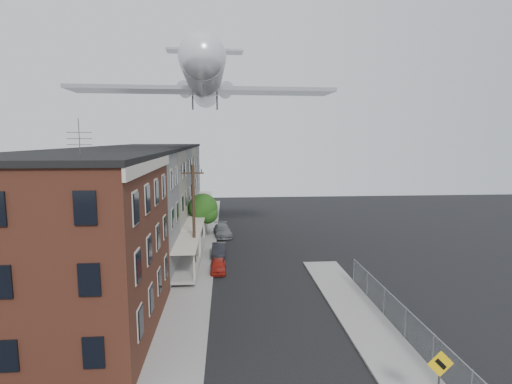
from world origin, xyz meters
The scene contains 18 objects.
sidewalk_left centered at (-5.50, 24.00, 0.06)m, with size 3.00×62.00×0.12m, color gray.
sidewalk_right centered at (5.50, 6.00, 0.06)m, with size 3.00×26.00×0.12m, color gray.
curb_left centered at (-4.05, 24.00, 0.07)m, with size 0.15×62.00×0.14m, color gray.
curb_right centered at (4.05, 6.00, 0.07)m, with size 0.15×26.00×0.14m, color gray.
corner_building centered at (-12.00, 7.00, 5.16)m, with size 10.31×12.30×12.15m.
row_house_a centered at (-11.96, 16.50, 5.13)m, with size 11.98×7.00×10.30m.
row_house_b centered at (-11.96, 23.50, 5.13)m, with size 11.98×7.00×10.30m.
row_house_c centered at (-11.96, 30.50, 5.13)m, with size 11.98×7.00×10.30m.
row_house_d centered at (-11.96, 37.50, 5.13)m, with size 11.98×7.00×10.30m.
row_house_e centered at (-11.96, 44.50, 5.13)m, with size 11.98×7.00×10.30m.
chainlink_fence centered at (7.00, 5.00, 1.00)m, with size 0.06×18.06×1.90m.
warning_sign centered at (5.60, -1.03, 1.88)m, with size 1.10×0.11×2.80m.
utility_pole centered at (-5.60, 18.00, 4.67)m, with size 1.80×0.26×9.00m.
street_tree centered at (-5.27, 27.92, 3.45)m, with size 3.22×3.20×5.20m.
car_near centered at (-3.60, 17.24, 0.55)m, with size 1.29×3.20×1.09m, color #A72015.
car_mid centered at (-3.60, 21.74, 0.61)m, with size 1.29×3.70×1.22m, color black.
car_far centered at (-3.32, 29.70, 0.65)m, with size 1.83×4.50×1.31m, color slate.
airplane centered at (-4.90, 25.74, 16.72)m, with size 24.59×28.07×8.15m.
Camera 1 is at (-2.85, -15.27, 11.16)m, focal length 28.00 mm.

